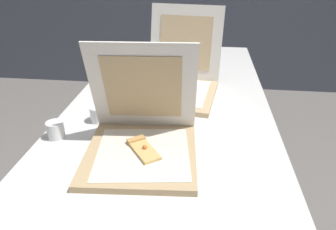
# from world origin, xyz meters

# --- Properties ---
(table) EXTENTS (0.88, 2.06, 0.74)m
(table) POSITION_xyz_m (0.00, 0.57, 0.69)
(table) COLOR silver
(table) RESTS_ON ground
(pizza_box_front) EXTENTS (0.39, 0.39, 0.37)m
(pizza_box_front) POSITION_xyz_m (-0.05, 0.24, 0.80)
(pizza_box_front) COLOR tan
(pizza_box_front) RESTS_ON table
(pizza_box_middle) EXTENTS (0.42, 0.49, 0.38)m
(pizza_box_middle) POSITION_xyz_m (0.02, 0.77, 0.80)
(pizza_box_middle) COLOR tan
(pizza_box_middle) RESTS_ON table
(cup_white_near_center) EXTENTS (0.06, 0.06, 0.06)m
(cup_white_near_center) POSITION_xyz_m (-0.26, 0.44, 0.78)
(cup_white_near_center) COLOR white
(cup_white_near_center) RESTS_ON table
(cup_white_far) EXTENTS (0.06, 0.06, 0.06)m
(cup_white_far) POSITION_xyz_m (-0.22, 0.93, 0.78)
(cup_white_far) COLOR white
(cup_white_far) RESTS_ON table
(cup_white_mid) EXTENTS (0.06, 0.06, 0.06)m
(cup_white_mid) POSITION_xyz_m (-0.29, 0.65, 0.78)
(cup_white_mid) COLOR white
(cup_white_mid) RESTS_ON table
(cup_white_near_left) EXTENTS (0.06, 0.06, 0.06)m
(cup_white_near_left) POSITION_xyz_m (-0.38, 0.30, 0.78)
(cup_white_near_left) COLOR white
(cup_white_near_left) RESTS_ON table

